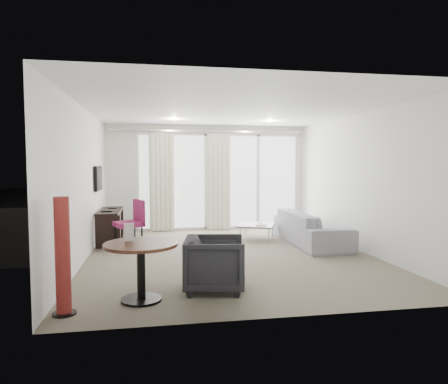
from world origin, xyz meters
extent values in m
cube|color=#6C6352|center=(0.00, 0.00, 0.00)|extent=(5.00, 6.00, 0.00)
cube|color=white|center=(0.00, 0.00, 2.60)|extent=(5.00, 6.00, 0.00)
cube|color=silver|center=(-2.50, 0.00, 1.30)|extent=(0.00, 6.00, 2.60)
cube|color=silver|center=(2.50, 0.00, 1.30)|extent=(0.00, 6.00, 2.60)
cube|color=silver|center=(0.00, -3.00, 1.30)|extent=(5.00, 0.00, 2.60)
cylinder|color=#FFE0B2|center=(-0.90, 1.60, 2.59)|extent=(0.12, 0.12, 0.02)
cylinder|color=#FFE0B2|center=(1.20, 1.60, 2.59)|extent=(0.12, 0.12, 0.02)
cylinder|color=maroon|center=(-2.31, -2.50, 0.64)|extent=(0.33, 0.33, 1.29)
imported|color=black|center=(-0.57, -1.95, 0.35)|extent=(0.88, 0.87, 0.70)
imported|color=gray|center=(1.83, 0.70, 0.33)|extent=(0.89, 2.29, 0.67)
cube|color=#4D4D50|center=(0.30, 4.50, -0.06)|extent=(5.60, 3.00, 0.12)
camera|label=1|loc=(-1.32, -6.99, 1.64)|focal=32.00mm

